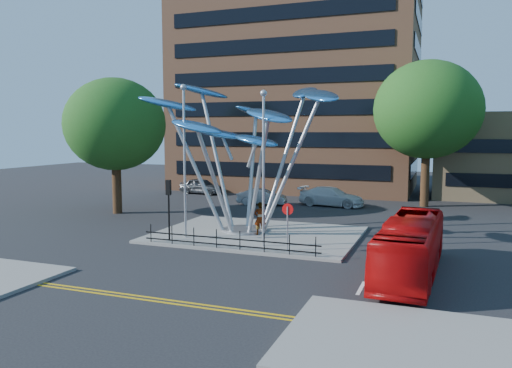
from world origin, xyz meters
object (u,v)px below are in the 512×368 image
at_px(street_lamp_right, 264,154).
at_px(red_bus, 411,247).
at_px(parked_car_mid, 262,197).
at_px(traffic_light_island, 169,197).
at_px(parked_car_left, 202,186).
at_px(tree_right, 427,110).
at_px(leaf_sculpture, 245,122).
at_px(pedestrian, 260,218).
at_px(tree_left, 115,125).
at_px(parked_car_right, 331,197).
at_px(no_entry_sign_island, 288,219).
at_px(street_lamp_left, 184,148).

height_order(street_lamp_right, red_bus, street_lamp_right).
relative_size(street_lamp_right, parked_car_mid, 1.98).
bearing_deg(street_lamp_right, traffic_light_island, -174.81).
relative_size(parked_car_left, parked_car_mid, 1.09).
distance_m(tree_right, red_bus, 22.50).
xyz_separation_m(leaf_sculpture, parked_car_left, (-11.28, 16.32, -6.09)).
distance_m(street_lamp_right, pedestrian, 4.92).
relative_size(tree_right, pedestrian, 6.16).
bearing_deg(leaf_sculpture, traffic_light_island, -125.04).
xyz_separation_m(tree_left, parked_car_right, (14.64, 9.52, -6.00)).
height_order(red_bus, parked_car_left, red_bus).
height_order(tree_left, parked_car_left, tree_left).
distance_m(traffic_light_island, parked_car_left, 22.21).
distance_m(tree_right, traffic_light_island, 24.06).
bearing_deg(pedestrian, parked_car_mid, -97.00).
xyz_separation_m(no_entry_sign_island, red_bus, (6.21, -1.98, -0.54)).
distance_m(leaf_sculpture, parked_car_left, 20.75).
height_order(traffic_light_island, pedestrian, traffic_light_island).
bearing_deg(street_lamp_left, pedestrian, 29.67).
bearing_deg(street_lamp_right, parked_car_left, 124.70).
distance_m(parked_car_left, parked_car_right, 14.42).
bearing_deg(parked_car_left, red_bus, -129.49).
xyz_separation_m(street_lamp_right, no_entry_sign_island, (1.50, -0.48, -3.28)).
bearing_deg(parked_car_right, pedestrian, -178.79).
xyz_separation_m(street_lamp_right, traffic_light_island, (-5.50, -0.50, -2.48)).
height_order(street_lamp_right, traffic_light_island, street_lamp_right).
relative_size(traffic_light_island, no_entry_sign_island, 1.40).
bearing_deg(street_lamp_right, tree_right, 68.46).
xyz_separation_m(street_lamp_right, red_bus, (7.71, -2.46, -3.82)).
height_order(tree_right, parked_car_mid, tree_right).
bearing_deg(red_bus, street_lamp_left, 169.79).
bearing_deg(traffic_light_island, leaf_sculpture, 54.96).
xyz_separation_m(street_lamp_right, parked_car_left, (-13.85, 20.00, -4.31)).
bearing_deg(street_lamp_left, parked_car_right, 72.20).
distance_m(no_entry_sign_island, parked_car_right, 17.09).
bearing_deg(pedestrian, tree_right, -144.58).
xyz_separation_m(no_entry_sign_island, parked_car_left, (-15.35, 20.48, -1.04)).
bearing_deg(no_entry_sign_island, red_bus, -17.67).
bearing_deg(leaf_sculpture, pedestrian, -35.81).
xyz_separation_m(tree_right, traffic_light_island, (-13.00, -19.50, -5.42)).
distance_m(street_lamp_right, parked_car_left, 24.71).
distance_m(street_lamp_left, parked_car_mid, 15.24).
distance_m(street_lamp_right, no_entry_sign_island, 3.64).
height_order(street_lamp_right, no_entry_sign_island, street_lamp_right).
bearing_deg(red_bus, leaf_sculpture, 152.05).
bearing_deg(parked_car_right, tree_left, 129.70).
distance_m(pedestrian, parked_car_left, 21.46).
distance_m(pedestrian, parked_car_right, 13.91).
relative_size(tree_right, parked_car_mid, 2.89).
bearing_deg(pedestrian, street_lamp_left, 3.08).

